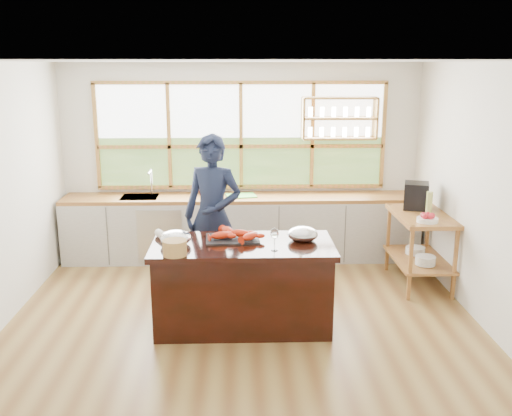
{
  "coord_description": "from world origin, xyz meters",
  "views": [
    {
      "loc": [
        -0.03,
        -5.73,
        2.68
      ],
      "look_at": [
        0.15,
        0.15,
        1.18
      ],
      "focal_mm": 40.0,
      "sensor_mm": 36.0,
      "label": 1
    }
  ],
  "objects_px": {
    "island": "(243,284)",
    "espresso_machine": "(416,196)",
    "cook": "(213,216)",
    "wicker_basket": "(175,248)"
  },
  "relations": [
    {
      "from": "cook",
      "to": "espresso_machine",
      "type": "relative_size",
      "value": 5.73
    },
    {
      "from": "cook",
      "to": "espresso_machine",
      "type": "distance_m",
      "value": 2.58
    },
    {
      "from": "espresso_machine",
      "to": "wicker_basket",
      "type": "height_order",
      "value": "espresso_machine"
    },
    {
      "from": "island",
      "to": "espresso_machine",
      "type": "xyz_separation_m",
      "value": [
        2.19,
        1.37,
        0.61
      ]
    },
    {
      "from": "island",
      "to": "wicker_basket",
      "type": "relative_size",
      "value": 7.95
    },
    {
      "from": "cook",
      "to": "espresso_machine",
      "type": "xyz_separation_m",
      "value": [
        2.53,
        0.5,
        0.11
      ]
    },
    {
      "from": "island",
      "to": "cook",
      "type": "height_order",
      "value": "cook"
    },
    {
      "from": "espresso_machine",
      "to": "island",
      "type": "bearing_deg",
      "value": -130.92
    },
    {
      "from": "island",
      "to": "wicker_basket",
      "type": "xyz_separation_m",
      "value": [
        -0.65,
        -0.34,
        0.52
      ]
    },
    {
      "from": "cook",
      "to": "espresso_machine",
      "type": "height_order",
      "value": "cook"
    }
  ]
}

